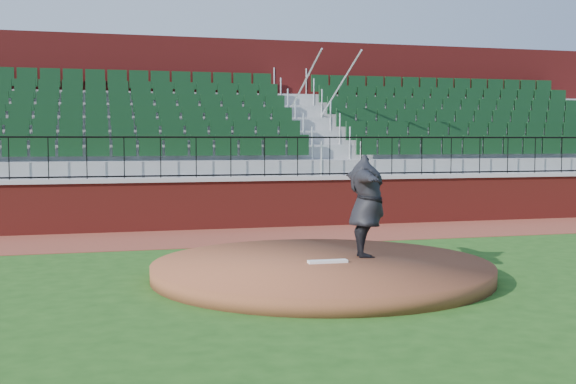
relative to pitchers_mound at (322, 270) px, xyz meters
name	(u,v)px	position (x,y,z in m)	size (l,w,h in m)	color
ground	(312,279)	(-0.20, -0.13, -0.12)	(90.00, 90.00, 0.00)	#1E4A15
warning_track	(244,236)	(-0.20, 5.27, -0.12)	(34.00, 3.20, 0.01)	brown
field_wall	(231,205)	(-0.20, 6.87, 0.47)	(34.00, 0.35, 1.20)	maroon
wall_cap	(231,179)	(-0.20, 6.87, 1.12)	(34.00, 0.45, 0.10)	#B7B7B7
wall_railing	(231,157)	(-0.20, 6.87, 1.67)	(34.00, 0.05, 1.00)	black
seating_stands	(213,138)	(-0.20, 9.59, 2.18)	(34.00, 5.10, 4.60)	gray
concourse_wall	(199,124)	(-0.20, 12.39, 2.62)	(34.00, 0.50, 5.50)	maroon
pitchers_mound	(322,270)	(0.00, 0.00, 0.00)	(5.50, 5.50, 0.25)	brown
pitching_rubber	(328,261)	(0.07, -0.10, 0.15)	(0.65, 0.16, 0.04)	white
pitcher	(366,206)	(0.88, 0.28, 0.99)	(2.13, 0.58, 1.73)	black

